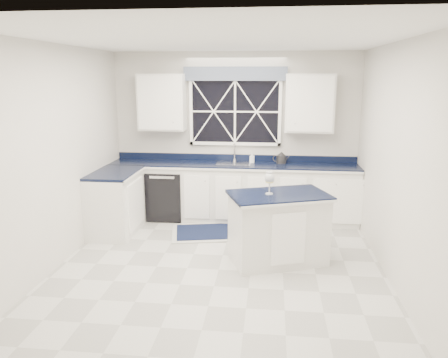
# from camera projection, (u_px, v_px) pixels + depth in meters

# --- Properties ---
(ground) EXTENTS (4.50, 4.50, 0.00)m
(ground) POSITION_uv_depth(u_px,v_px,m) (219.00, 270.00, 5.35)
(ground) COLOR beige
(ground) RESTS_ON ground
(back_wall) EXTENTS (4.00, 0.10, 2.70)m
(back_wall) POSITION_uv_depth(u_px,v_px,m) (235.00, 136.00, 7.22)
(back_wall) COLOR beige
(back_wall) RESTS_ON ground
(base_cabinets) EXTENTS (3.99, 1.60, 0.90)m
(base_cabinets) POSITION_uv_depth(u_px,v_px,m) (212.00, 195.00, 7.01)
(base_cabinets) COLOR white
(base_cabinets) RESTS_ON ground
(countertop) EXTENTS (3.98, 0.64, 0.04)m
(countertop) POSITION_uv_depth(u_px,v_px,m) (233.00, 165.00, 7.02)
(countertop) COLOR black
(countertop) RESTS_ON base_cabinets
(dishwasher) EXTENTS (0.60, 0.58, 0.82)m
(dishwasher) POSITION_uv_depth(u_px,v_px,m) (167.00, 193.00, 7.26)
(dishwasher) COLOR black
(dishwasher) RESTS_ON ground
(window) EXTENTS (1.65, 0.09, 1.26)m
(window) POSITION_uv_depth(u_px,v_px,m) (235.00, 107.00, 7.06)
(window) COLOR black
(window) RESTS_ON ground
(upper_cabinets) EXTENTS (3.10, 0.34, 0.90)m
(upper_cabinets) POSITION_uv_depth(u_px,v_px,m) (234.00, 103.00, 6.92)
(upper_cabinets) COLOR white
(upper_cabinets) RESTS_ON ground
(faucet) EXTENTS (0.05, 0.20, 0.30)m
(faucet) POSITION_uv_depth(u_px,v_px,m) (234.00, 152.00, 7.17)
(faucet) COLOR silver
(faucet) RESTS_ON countertop
(island) EXTENTS (1.37, 1.09, 0.89)m
(island) POSITION_uv_depth(u_px,v_px,m) (278.00, 228.00, 5.51)
(island) COLOR white
(island) RESTS_ON ground
(rug) EXTENTS (1.52, 1.10, 0.02)m
(rug) POSITION_uv_depth(u_px,v_px,m) (217.00, 232.00, 6.62)
(rug) COLOR #AEAEA9
(rug) RESTS_ON ground
(kettle) EXTENTS (0.27, 0.18, 0.19)m
(kettle) POSITION_uv_depth(u_px,v_px,m) (281.00, 158.00, 7.02)
(kettle) COLOR #2C2C2E
(kettle) RESTS_ON countertop
(wine_glass) EXTENTS (0.12, 0.12, 0.28)m
(wine_glass) POSITION_uv_depth(u_px,v_px,m) (270.00, 179.00, 5.34)
(wine_glass) COLOR silver
(wine_glass) RESTS_ON island
(soap_bottle) EXTENTS (0.08, 0.08, 0.17)m
(soap_bottle) POSITION_uv_depth(u_px,v_px,m) (252.00, 158.00, 7.08)
(soap_bottle) COLOR silver
(soap_bottle) RESTS_ON countertop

